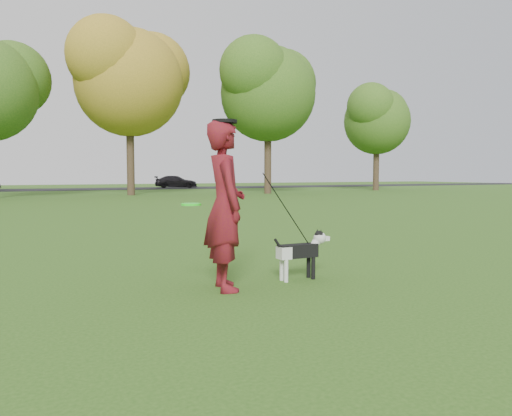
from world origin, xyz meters
TOP-DOWN VIEW (x-y plane):
  - ground at (0.00, 0.00)m, footprint 120.00×120.00m
  - road at (0.00, 40.00)m, footprint 120.00×7.00m
  - man at (-0.45, 0.05)m, footprint 0.59×0.80m
  - dog at (0.67, 0.13)m, footprint 0.86×0.17m
  - car_right at (11.03, 40.00)m, footprint 4.23×2.67m
  - man_held_items at (0.37, 0.06)m, footprint 1.80×0.32m
  - tree_row at (-1.43, 26.07)m, footprint 51.74×8.86m

SIDE VIEW (x-z plane):
  - ground at x=0.00m, z-range 0.00..0.00m
  - road at x=0.00m, z-range 0.00..0.02m
  - dog at x=0.67m, z-range 0.07..0.72m
  - car_right at x=11.03m, z-range 0.02..1.16m
  - man_held_items at x=0.37m, z-range 0.16..1.75m
  - man at x=-0.45m, z-range 0.00..2.02m
  - tree_row at x=-1.43m, z-range 1.40..13.41m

